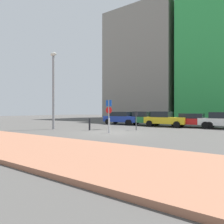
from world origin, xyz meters
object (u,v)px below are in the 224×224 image
Objects in this scene: street_lamp at (53,84)px; traffic_bollard_mid at (90,124)px; parked_car_green at (142,118)px; parked_car_yellow at (165,119)px; parked_car_blue at (122,118)px; parking_meter at (136,119)px; parked_car_red at (193,120)px; parked_car_white at (224,120)px; parking_sign_post at (109,111)px; traffic_bollard_near at (109,126)px.

traffic_bollard_mid is (3.26, 1.06, -3.51)m from street_lamp.
parked_car_green is 2.74m from parked_car_yellow.
parked_car_blue is at bearing -179.43° from parked_car_green.
parking_meter is at bearing 33.32° from traffic_bollard_mid.
parked_car_yellow reaches higher than parked_car_red.
parking_sign_post reaches higher than parked_car_white.
parked_car_green is at bearing 79.88° from traffic_bollard_mid.
parked_car_yellow is 1.60× the size of parking_sign_post.
parked_car_red is at bearing 63.81° from traffic_bollard_near.
parked_car_yellow is at bearing 60.63° from traffic_bollard_mid.
parked_car_white is at bearing 3.33° from parked_car_yellow.
parking_meter is (-0.80, -5.09, 0.18)m from parked_car_yellow.
parked_car_yellow is 5.16m from parking_meter.
parked_car_yellow reaches higher than parked_car_blue.
parked_car_blue is at bearing 129.90° from parking_meter.
parked_car_yellow is at bearing 78.89° from traffic_bollard_near.
parking_meter is 3.07m from traffic_bollard_near.
traffic_bollard_mid is (-9.40, -7.56, -0.26)m from parked_car_white.
street_lamp is at bearing -161.91° from traffic_bollard_mid.
parked_car_yellow is at bearing -9.56° from parked_car_green.
parked_car_blue is 9.30m from traffic_bollard_near.
parked_car_white is (2.68, -0.24, 0.04)m from parked_car_red.
parked_car_white is at bearing 34.07° from parking_sign_post.
parked_car_yellow is at bearing 81.04° from parking_meter.
parked_car_green reaches higher than traffic_bollard_mid.
street_lamp is at bearing -102.36° from parked_car_blue.
parked_car_blue reaches higher than parked_car_red.
street_lamp reaches higher than parked_car_green.
street_lamp is (-1.92, -8.74, 3.21)m from parked_car_blue.
parked_car_yellow is 6.48m from parking_sign_post.
parked_car_blue is 8.06m from parked_car_red.
street_lamp is (-7.34, -8.31, 3.22)m from parked_car_yellow.
parking_sign_post reaches higher than parked_car_yellow.
parked_car_blue reaches higher than traffic_bollard_mid.
parked_car_red is 10.29m from traffic_bollard_mid.
traffic_bollard_mid is at bearing -100.12° from parked_car_green.
parked_car_blue is 3.08× the size of parking_meter.
parked_car_blue reaches higher than parked_car_white.
parked_car_yellow is at bearing -168.33° from parked_car_red.
parked_car_blue is 0.69× the size of street_lamp.
parked_car_red is 3.02× the size of parking_meter.
parked_car_green is 0.96× the size of parked_car_white.
street_lamp is at bearing -131.43° from parked_car_yellow.
parked_car_green is 5.35m from parked_car_red.
traffic_bollard_near is (-6.90, -8.34, -0.22)m from parked_car_white.
parking_sign_post is 2.61m from parking_meter.
parked_car_blue is at bearing -179.17° from parked_car_red.
street_lamp reaches higher than parked_car_blue.
parked_car_white is 2.87× the size of parking_meter.
parked_car_red is 0.67× the size of street_lamp.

